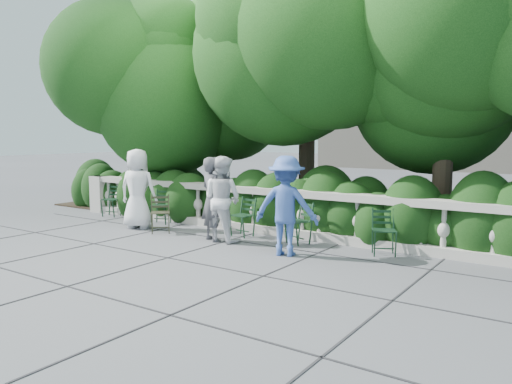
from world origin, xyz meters
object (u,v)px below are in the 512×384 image
Objects in this scene: chair_a at (108,217)px; chair_d at (385,257)px; chair_weathered at (161,234)px; chair_b at (159,225)px; person_woman_grey at (212,199)px; person_older_blue at (286,206)px; chair_e at (292,244)px; person_casual_man at (222,199)px; person_businessman at (138,189)px; chair_c at (238,237)px.

chair_d is at bearing -15.48° from chair_a.
chair_b is at bearing 92.82° from chair_weathered.
person_woman_grey is 1.87m from person_older_blue.
chair_e is 1.84m from person_woman_grey.
person_casual_man reaches higher than person_woman_grey.
chair_b is 0.50× the size of person_woman_grey.
person_businessman is 4.14m from person_older_blue.
chair_weathered is at bearing -152.14° from chair_c.
chair_a is 5.62m from chair_e.
person_older_blue reaches higher than chair_a.
chair_c is 2.70m from person_businessman.
chair_e is 2.96m from chair_weathered.
person_businessman is at bearing -33.65° from chair_a.
chair_e is at bearing 169.67° from person_businessman.
chair_d is 4.78m from chair_weathered.
person_older_blue is at bearing -19.10° from chair_c.
chair_d is at bearing -21.32° from chair_b.
chair_c is 0.46× the size of person_businessman.
chair_a is 7.47m from chair_d.
chair_e is at bearing 8.35° from chair_c.
chair_c is 1.99m from person_older_blue.
person_older_blue is at bearing -178.58° from chair_d.
chair_e is (-1.85, -0.04, 0.00)m from chair_d.
person_woman_grey is (1.35, 0.11, 0.85)m from chair_weathered.
chair_c is 0.49× the size of person_casual_man.
person_woman_grey is 0.99× the size of person_casual_man.
chair_weathered is 1.79m from person_casual_man.
chair_a and chair_c have the same top height.
person_businessman is at bearing 157.68° from chair_d.
person_older_blue is at bearing -46.37° from chair_weathered.
person_casual_man reaches higher than chair_b.
person_casual_man is (4.30, -0.65, 0.86)m from chair_a.
person_businessman reaches higher than person_older_blue.
person_casual_man is (0.20, 0.07, 0.01)m from person_woman_grey.
chair_weathered is (2.74, -0.83, 0.00)m from chair_a.
person_businessman reaches higher than chair_c.
chair_e is (3.73, -0.07, 0.00)m from chair_b.
chair_weathered is at bearing 161.24° from chair_d.
chair_b and chair_d have the same top height.
chair_e is (5.62, -0.12, 0.00)m from chair_a.
person_woman_grey is (-0.24, -0.54, 0.85)m from chair_c.
person_woman_grey reaches higher than chair_b.
person_older_blue is (1.86, -0.21, 0.04)m from person_woman_grey.
chair_a is 0.49× the size of person_casual_man.
chair_d is 3.33m from person_casual_man.
chair_d is 0.49× the size of person_casual_man.
person_businessman is at bearing -164.38° from chair_c.
person_woman_grey is at bearing 162.91° from chair_d.
chair_d is at bearing 7.48° from chair_c.
chair_b is 0.46× the size of person_businessman.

